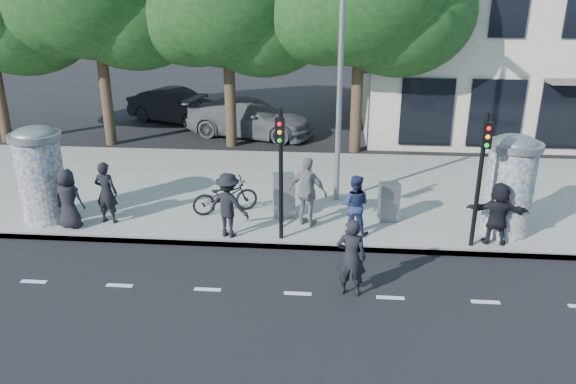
# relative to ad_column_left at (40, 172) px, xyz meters

# --- Properties ---
(ground) EXTENTS (120.00, 120.00, 0.00)m
(ground) POSITION_rel_ad_column_left_xyz_m (7.20, -4.50, -1.54)
(ground) COLOR black
(ground) RESTS_ON ground
(sidewalk) EXTENTS (40.00, 8.00, 0.15)m
(sidewalk) POSITION_rel_ad_column_left_xyz_m (7.20, 3.00, -1.46)
(sidewalk) COLOR gray
(sidewalk) RESTS_ON ground
(curb) EXTENTS (40.00, 0.10, 0.16)m
(curb) POSITION_rel_ad_column_left_xyz_m (7.20, -0.95, -1.46)
(curb) COLOR slate
(curb) RESTS_ON ground
(lane_dash_far) EXTENTS (32.00, 0.12, 0.01)m
(lane_dash_far) POSITION_rel_ad_column_left_xyz_m (7.20, -3.10, -1.53)
(lane_dash_far) COLOR silver
(lane_dash_far) RESTS_ON ground
(ad_column_left) EXTENTS (1.36, 1.36, 2.65)m
(ad_column_left) POSITION_rel_ad_column_left_xyz_m (0.00, 0.00, 0.00)
(ad_column_left) COLOR beige
(ad_column_left) RESTS_ON sidewalk
(ad_column_right) EXTENTS (1.36, 1.36, 2.65)m
(ad_column_right) POSITION_rel_ad_column_left_xyz_m (12.40, 0.20, 0.00)
(ad_column_right) COLOR beige
(ad_column_right) RESTS_ON sidewalk
(traffic_pole_near) EXTENTS (0.22, 0.31, 3.40)m
(traffic_pole_near) POSITION_rel_ad_column_left_xyz_m (6.60, -0.71, 0.69)
(traffic_pole_near) COLOR black
(traffic_pole_near) RESTS_ON sidewalk
(traffic_pole_far) EXTENTS (0.22, 0.31, 3.40)m
(traffic_pole_far) POSITION_rel_ad_column_left_xyz_m (11.40, -0.71, 0.69)
(traffic_pole_far) COLOR black
(traffic_pole_far) RESTS_ON sidewalk
(street_lamp) EXTENTS (0.25, 0.93, 8.00)m
(street_lamp) POSITION_rel_ad_column_left_xyz_m (8.00, 2.13, 3.26)
(street_lamp) COLOR slate
(street_lamp) RESTS_ON sidewalk
(ped_a) EXTENTS (0.86, 0.61, 1.63)m
(ped_a) POSITION_rel_ad_column_left_xyz_m (0.91, -0.45, -0.57)
(ped_a) COLOR black
(ped_a) RESTS_ON sidewalk
(ped_b) EXTENTS (0.68, 0.50, 1.73)m
(ped_b) POSITION_rel_ad_column_left_xyz_m (1.78, -0.02, -0.52)
(ped_b) COLOR black
(ped_b) RESTS_ON sidewalk
(ped_c) EXTENTS (0.88, 0.74, 1.62)m
(ped_c) POSITION_rel_ad_column_left_xyz_m (8.46, -0.21, -0.58)
(ped_c) COLOR navy
(ped_c) RESTS_ON sidewalk
(ped_d) EXTENTS (1.25, 0.94, 1.71)m
(ped_d) POSITION_rel_ad_column_left_xyz_m (5.24, -0.62, -0.53)
(ped_d) COLOR black
(ped_d) RESTS_ON sidewalk
(ped_e) EXTENTS (1.28, 1.04, 1.90)m
(ped_e) POSITION_rel_ad_column_left_xyz_m (7.23, 0.25, -0.44)
(ped_e) COLOR gray
(ped_e) RESTS_ON sidewalk
(ped_f) EXTENTS (1.55, 0.69, 1.62)m
(ped_f) POSITION_rel_ad_column_left_xyz_m (12.00, -0.48, -0.58)
(ped_f) COLOR black
(ped_f) RESTS_ON sidewalk
(man_road) EXTENTS (0.68, 0.49, 1.77)m
(man_road) POSITION_rel_ad_column_left_xyz_m (8.33, -3.00, -0.65)
(man_road) COLOR black
(man_road) RESTS_ON ground
(bicycle) EXTENTS (1.39, 1.99, 0.99)m
(bicycle) POSITION_rel_ad_column_left_xyz_m (4.85, 0.91, -0.89)
(bicycle) COLOR black
(bicycle) RESTS_ON sidewalk
(cabinet_left) EXTENTS (0.67, 0.54, 1.24)m
(cabinet_left) POSITION_rel_ad_column_left_xyz_m (6.53, 0.81, -0.77)
(cabinet_left) COLOR gray
(cabinet_left) RESTS_ON sidewalk
(cabinet_right) EXTENTS (0.58, 0.47, 1.08)m
(cabinet_right) POSITION_rel_ad_column_left_xyz_m (9.44, 0.74, -0.85)
(cabinet_right) COLOR slate
(cabinet_right) RESTS_ON sidewalk
(car_mid) EXTENTS (3.49, 5.05, 1.58)m
(car_mid) POSITION_rel_ad_column_left_xyz_m (0.43, 11.83, -0.75)
(car_mid) COLOR black
(car_mid) RESTS_ON ground
(car_right) EXTENTS (3.47, 5.89, 1.60)m
(car_right) POSITION_rel_ad_column_left_xyz_m (4.22, 9.78, -0.74)
(car_right) COLOR #5C5C64
(car_right) RESTS_ON ground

